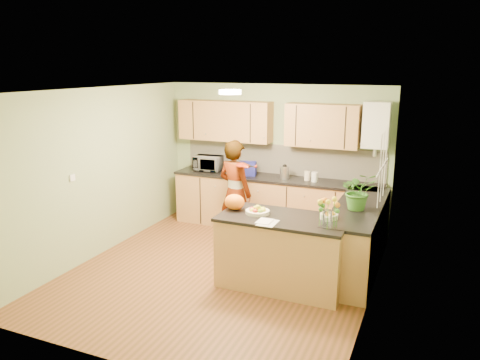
% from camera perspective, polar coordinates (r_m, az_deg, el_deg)
% --- Properties ---
extents(floor, '(4.50, 4.50, 0.00)m').
position_cam_1_polar(floor, '(6.65, -2.19, -11.14)').
color(floor, brown).
rests_on(floor, ground).
extents(ceiling, '(4.00, 4.50, 0.02)m').
position_cam_1_polar(ceiling, '(6.04, -2.41, 10.91)').
color(ceiling, white).
rests_on(ceiling, wall_back).
extents(wall_back, '(4.00, 0.02, 2.50)m').
position_cam_1_polar(wall_back, '(8.27, 4.38, 2.93)').
color(wall_back, '#96AE7C').
rests_on(wall_back, floor).
extents(wall_front, '(4.00, 0.02, 2.50)m').
position_cam_1_polar(wall_front, '(4.40, -15.01, -7.37)').
color(wall_front, '#96AE7C').
rests_on(wall_front, floor).
extents(wall_left, '(0.02, 4.50, 2.50)m').
position_cam_1_polar(wall_left, '(7.29, -16.66, 0.91)').
color(wall_left, '#96AE7C').
rests_on(wall_left, floor).
extents(wall_right, '(0.02, 4.50, 2.50)m').
position_cam_1_polar(wall_right, '(5.70, 16.23, -2.59)').
color(wall_right, '#96AE7C').
rests_on(wall_right, floor).
extents(back_counter, '(3.64, 0.62, 0.94)m').
position_cam_1_polar(back_counter, '(8.15, 4.27, -2.88)').
color(back_counter, '#A77A42').
rests_on(back_counter, floor).
extents(right_counter, '(0.62, 2.24, 0.94)m').
position_cam_1_polar(right_counter, '(6.78, 14.17, -6.78)').
color(right_counter, '#A77A42').
rests_on(right_counter, floor).
extents(splashback, '(3.60, 0.02, 0.52)m').
position_cam_1_polar(splashback, '(8.24, 5.00, 2.51)').
color(splashback, beige).
rests_on(splashback, back_counter).
extents(upper_cabinets, '(3.20, 0.34, 0.70)m').
position_cam_1_polar(upper_cabinets, '(8.08, 2.88, 7.00)').
color(upper_cabinets, '#A77A42').
rests_on(upper_cabinets, wall_back).
extents(boiler, '(0.40, 0.30, 0.86)m').
position_cam_1_polar(boiler, '(7.65, 16.30, 6.43)').
color(boiler, white).
rests_on(boiler, wall_back).
extents(window_right, '(0.01, 1.30, 1.05)m').
position_cam_1_polar(window_right, '(6.21, 17.04, 1.54)').
color(window_right, white).
rests_on(window_right, wall_right).
extents(light_switch, '(0.02, 0.09, 0.09)m').
position_cam_1_polar(light_switch, '(6.83, -19.77, 0.26)').
color(light_switch, white).
rests_on(light_switch, wall_left).
extents(ceiling_lamp, '(0.30, 0.30, 0.07)m').
position_cam_1_polar(ceiling_lamp, '(6.32, -1.22, 10.69)').
color(ceiling_lamp, '#FFEABF').
rests_on(ceiling_lamp, ceiling).
extents(peninsula_island, '(1.63, 0.84, 0.94)m').
position_cam_1_polar(peninsula_island, '(6.13, 5.20, -8.65)').
color(peninsula_island, '#A77A42').
rests_on(peninsula_island, floor).
extents(fruit_dish, '(0.31, 0.31, 0.11)m').
position_cam_1_polar(fruit_dish, '(6.06, 2.15, -3.72)').
color(fruit_dish, beige).
rests_on(fruit_dish, peninsula_island).
extents(orange_bowl, '(0.22, 0.22, 0.13)m').
position_cam_1_polar(orange_bowl, '(5.95, 10.81, -4.18)').
color(orange_bowl, beige).
rests_on(orange_bowl, peninsula_island).
extents(flower_vase, '(0.26, 0.26, 0.48)m').
position_cam_1_polar(flower_vase, '(5.56, 10.70, -2.64)').
color(flower_vase, silver).
rests_on(flower_vase, peninsula_island).
extents(orange_bag, '(0.32, 0.29, 0.21)m').
position_cam_1_polar(orange_bag, '(6.21, -0.67, -2.70)').
color(orange_bag, orange).
rests_on(orange_bag, peninsula_island).
extents(papers, '(0.21, 0.29, 0.01)m').
position_cam_1_polar(papers, '(5.72, 3.41, -5.21)').
color(papers, white).
rests_on(papers, peninsula_island).
extents(violinist, '(0.72, 0.59, 1.69)m').
position_cam_1_polar(violinist, '(7.37, -0.60, -1.60)').
color(violinist, '#DDAA87').
rests_on(violinist, floor).
extents(violin, '(0.56, 0.49, 0.14)m').
position_cam_1_polar(violin, '(6.98, 0.17, 1.82)').
color(violin, '#4A0A04').
rests_on(violin, violinist).
extents(microwave, '(0.51, 0.37, 0.27)m').
position_cam_1_polar(microwave, '(8.52, -3.91, 2.05)').
color(microwave, white).
rests_on(microwave, back_counter).
extents(blue_box, '(0.34, 0.28, 0.23)m').
position_cam_1_polar(blue_box, '(8.15, 0.93, 1.41)').
color(blue_box, navy).
rests_on(blue_box, back_counter).
extents(kettle, '(0.15, 0.15, 0.28)m').
position_cam_1_polar(kettle, '(7.94, 5.45, 1.01)').
color(kettle, silver).
rests_on(kettle, back_counter).
extents(jar_cream, '(0.12, 0.12, 0.15)m').
position_cam_1_polar(jar_cream, '(7.86, 8.21, 0.51)').
color(jar_cream, beige).
rests_on(jar_cream, back_counter).
extents(jar_white, '(0.13, 0.13, 0.16)m').
position_cam_1_polar(jar_white, '(7.78, 9.07, 0.37)').
color(jar_white, white).
rests_on(jar_white, back_counter).
extents(potted_plant, '(0.58, 0.55, 0.51)m').
position_cam_1_polar(potted_plant, '(6.36, 14.24, -1.28)').
color(potted_plant, '#397727').
rests_on(potted_plant, right_counter).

